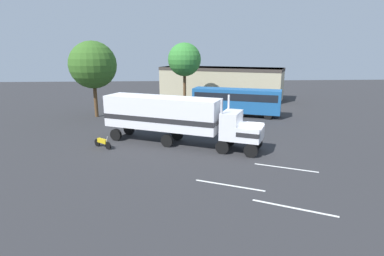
% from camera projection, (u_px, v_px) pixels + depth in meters
% --- Properties ---
extents(ground_plane, '(120.00, 120.00, 0.00)m').
position_uv_depth(ground_plane, '(253.00, 152.00, 24.79)').
color(ground_plane, '#2D2D30').
extents(lane_stripe_near, '(4.04, 2.03, 0.01)m').
position_uv_depth(lane_stripe_near, '(286.00, 168.00, 21.50)').
color(lane_stripe_near, silver).
rests_on(lane_stripe_near, ground_plane).
extents(lane_stripe_mid, '(4.06, 2.00, 0.01)m').
position_uv_depth(lane_stripe_mid, '(229.00, 185.00, 18.72)').
color(lane_stripe_mid, silver).
rests_on(lane_stripe_mid, ground_plane).
extents(lane_stripe_far, '(3.97, 2.19, 0.01)m').
position_uv_depth(lane_stripe_far, '(294.00, 208.00, 16.03)').
color(lane_stripe_far, silver).
rests_on(lane_stripe_far, ground_plane).
extents(semi_truck, '(13.88, 8.29, 4.50)m').
position_uv_depth(semi_truck, '(173.00, 116.00, 26.54)').
color(semi_truck, white).
rests_on(semi_truck, ground_plane).
extents(person_bystander, '(0.38, 0.48, 1.63)m').
position_uv_depth(person_bystander, '(171.00, 126.00, 29.82)').
color(person_bystander, '#2D3347').
rests_on(person_bystander, ground_plane).
extents(parked_bus, '(11.18, 6.35, 3.40)m').
position_uv_depth(parked_bus, '(236.00, 99.00, 38.33)').
color(parked_bus, '#1E5999').
rests_on(parked_bus, ground_plane).
extents(parked_car, '(4.70, 2.79, 1.57)m').
position_uv_depth(parked_car, '(167.00, 118.00, 33.62)').
color(parked_car, '#234C8C').
rests_on(parked_car, ground_plane).
extents(motorcycle, '(1.67, 1.44, 1.12)m').
position_uv_depth(motorcycle, '(103.00, 142.00, 25.84)').
color(motorcycle, black).
rests_on(motorcycle, ground_plane).
extents(tree_left, '(4.81, 4.81, 9.23)m').
position_uv_depth(tree_left, '(184.00, 60.00, 43.86)').
color(tree_left, brown).
rests_on(tree_left, ground_plane).
extents(tree_center, '(5.70, 5.70, 9.27)m').
position_uv_depth(tree_center, '(93.00, 65.00, 36.52)').
color(tree_center, brown).
rests_on(tree_center, ground_plane).
extents(building_backdrop, '(21.43, 14.30, 5.30)m').
position_uv_depth(building_backdrop, '(221.00, 82.00, 52.25)').
color(building_backdrop, '#B7AD8C').
rests_on(building_backdrop, ground_plane).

